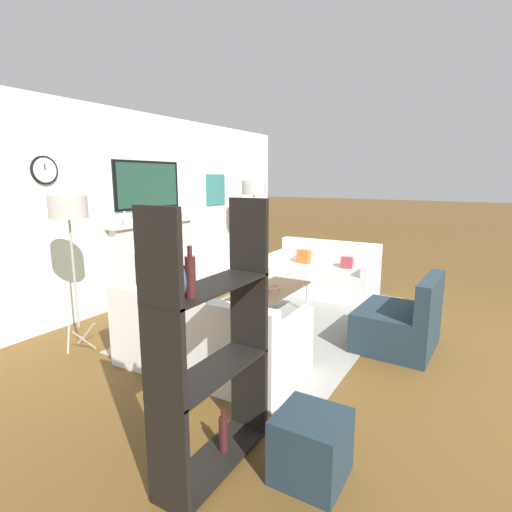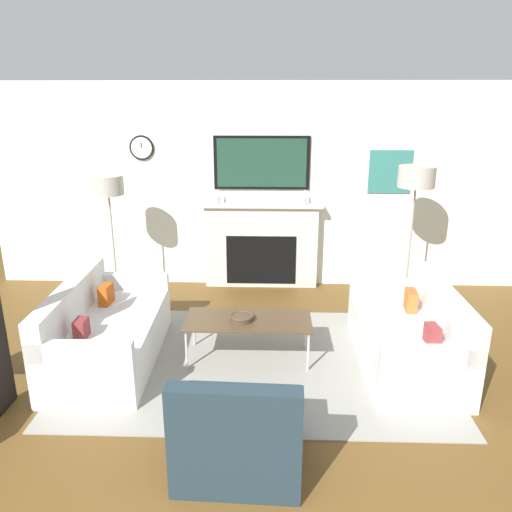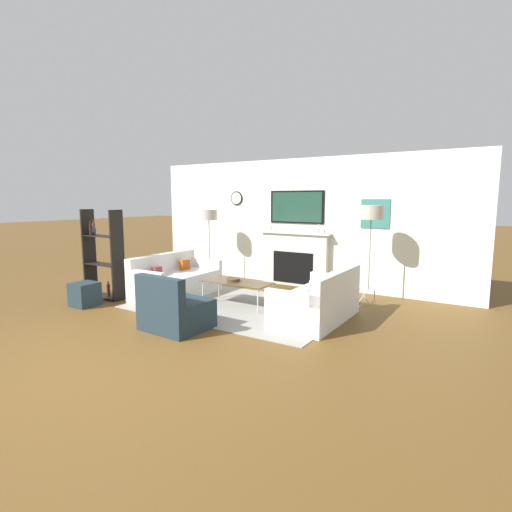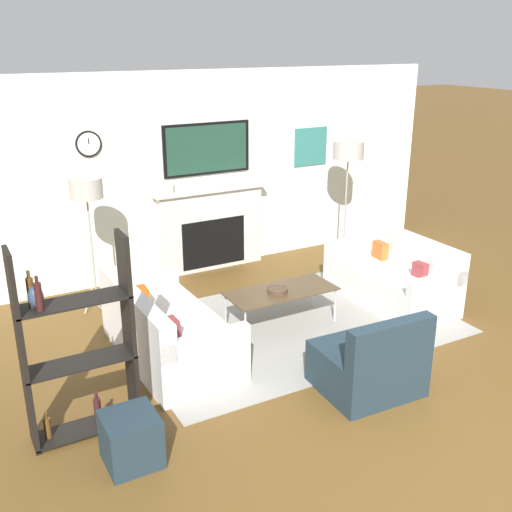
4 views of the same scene
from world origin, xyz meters
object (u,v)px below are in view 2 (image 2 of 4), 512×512
at_px(coffee_table, 248,322).
at_px(floor_lamp_left, 108,188).
at_px(couch_left, 106,334).
at_px(armchair, 239,435).
at_px(couch_right, 410,338).
at_px(floor_lamp_right, 416,179).
at_px(decorative_bowl, 242,317).

relative_size(coffee_table, floor_lamp_left, 0.76).
height_order(couch_left, armchair, armchair).
bearing_deg(coffee_table, couch_right, -2.66).
height_order(couch_left, floor_lamp_left, floor_lamp_left).
height_order(armchair, floor_lamp_right, floor_lamp_right).
bearing_deg(floor_lamp_right, couch_left, -156.33).
relative_size(couch_left, couch_right, 1.07).
distance_m(floor_lamp_left, floor_lamp_right, 3.63).
relative_size(decorative_bowl, floor_lamp_left, 0.14).
bearing_deg(coffee_table, decorative_bowl, -157.41).
distance_m(couch_right, armchair, 2.15).
distance_m(couch_right, coffee_table, 1.58).
distance_m(decorative_bowl, floor_lamp_right, 2.66).
relative_size(armchair, decorative_bowl, 3.81).
relative_size(couch_right, decorative_bowl, 7.03).
distance_m(couch_right, floor_lamp_right, 1.98).
xyz_separation_m(couch_left, floor_lamp_right, (3.30, 1.45, 1.31)).
xyz_separation_m(decorative_bowl, floor_lamp_right, (1.96, 1.40, 1.14)).
distance_m(couch_left, coffee_table, 1.41).
xyz_separation_m(couch_left, decorative_bowl, (1.34, 0.05, 0.17)).
bearing_deg(floor_lamp_right, floor_lamp_left, 180.00).
distance_m(couch_left, couch_right, 2.97).
bearing_deg(couch_left, armchair, -46.32).
bearing_deg(couch_right, floor_lamp_left, 156.37).
height_order(decorative_bowl, floor_lamp_left, floor_lamp_left).
bearing_deg(decorative_bowl, floor_lamp_left, 140.06).
bearing_deg(decorative_bowl, armchair, -87.32).
distance_m(coffee_table, floor_lamp_right, 2.63).
bearing_deg(decorative_bowl, couch_right, -1.66).
xyz_separation_m(couch_right, armchair, (-1.56, -1.48, -0.01)).
bearing_deg(couch_right, armchair, -136.55).
height_order(armchair, floor_lamp_left, floor_lamp_left).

